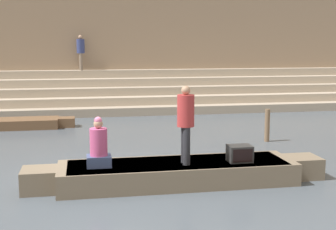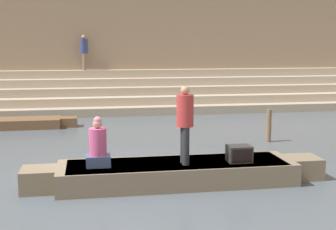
{
  "view_description": "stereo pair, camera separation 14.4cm",
  "coord_description": "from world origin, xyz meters",
  "px_view_note": "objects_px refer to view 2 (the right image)",
  "views": [
    {
      "loc": [
        -0.26,
        -10.86,
        3.15
      ],
      "look_at": [
        1.82,
        0.37,
        1.4
      ],
      "focal_mm": 50.0,
      "sensor_mm": 36.0,
      "label": 1
    },
    {
      "loc": [
        -0.12,
        -10.88,
        3.15
      ],
      "look_at": [
        1.82,
        0.37,
        1.4
      ],
      "focal_mm": 50.0,
      "sensor_mm": 36.0,
      "label": 2
    }
  ],
  "objects_px": {
    "tv_set": "(239,154)",
    "moored_boat_shore": "(0,123)",
    "mooring_post": "(269,126)",
    "person_on_steps": "(84,50)",
    "person_rowing": "(98,147)",
    "person_standing": "(185,119)",
    "rowboat_main": "(177,172)"
  },
  "relations": [
    {
      "from": "person_standing",
      "to": "moored_boat_shore",
      "type": "height_order",
      "value": "person_standing"
    },
    {
      "from": "tv_set",
      "to": "moored_boat_shore",
      "type": "distance_m",
      "value": 10.5
    },
    {
      "from": "person_rowing",
      "to": "tv_set",
      "type": "bearing_deg",
      "value": -18.38
    },
    {
      "from": "person_standing",
      "to": "person_rowing",
      "type": "relative_size",
      "value": 1.59
    },
    {
      "from": "tv_set",
      "to": "mooring_post",
      "type": "height_order",
      "value": "mooring_post"
    },
    {
      "from": "person_rowing",
      "to": "mooring_post",
      "type": "relative_size",
      "value": 1.04
    },
    {
      "from": "moored_boat_shore",
      "to": "mooring_post",
      "type": "distance_m",
      "value": 9.83
    },
    {
      "from": "person_rowing",
      "to": "moored_boat_shore",
      "type": "distance_m",
      "value": 8.74
    },
    {
      "from": "tv_set",
      "to": "mooring_post",
      "type": "relative_size",
      "value": 0.5
    },
    {
      "from": "person_standing",
      "to": "person_on_steps",
      "type": "xyz_separation_m",
      "value": [
        -2.23,
        13.3,
        1.33
      ]
    },
    {
      "from": "person_rowing",
      "to": "person_standing",
      "type": "bearing_deg",
      "value": -18.9
    },
    {
      "from": "mooring_post",
      "to": "person_on_steps",
      "type": "distance_m",
      "value": 11.11
    },
    {
      "from": "rowboat_main",
      "to": "mooring_post",
      "type": "bearing_deg",
      "value": 47.19
    },
    {
      "from": "person_standing",
      "to": "person_rowing",
      "type": "xyz_separation_m",
      "value": [
        -1.9,
        0.11,
        -0.57
      ]
    },
    {
      "from": "tv_set",
      "to": "moored_boat_shore",
      "type": "bearing_deg",
      "value": 134.12
    },
    {
      "from": "tv_set",
      "to": "moored_boat_shore",
      "type": "xyz_separation_m",
      "value": [
        -6.6,
        8.15,
        -0.49
      ]
    },
    {
      "from": "rowboat_main",
      "to": "moored_boat_shore",
      "type": "xyz_separation_m",
      "value": [
        -5.2,
        7.97,
        -0.07
      ]
    },
    {
      "from": "rowboat_main",
      "to": "moored_boat_shore",
      "type": "height_order",
      "value": "rowboat_main"
    },
    {
      "from": "person_rowing",
      "to": "tv_set",
      "type": "relative_size",
      "value": 2.07
    },
    {
      "from": "mooring_post",
      "to": "person_on_steps",
      "type": "height_order",
      "value": "person_on_steps"
    },
    {
      "from": "tv_set",
      "to": "person_on_steps",
      "type": "relative_size",
      "value": 0.31
    },
    {
      "from": "mooring_post",
      "to": "rowboat_main",
      "type": "bearing_deg",
      "value": -133.38
    },
    {
      "from": "moored_boat_shore",
      "to": "rowboat_main",
      "type": "bearing_deg",
      "value": -55.21
    },
    {
      "from": "person_rowing",
      "to": "moored_boat_shore",
      "type": "bearing_deg",
      "value": 97.59
    },
    {
      "from": "mooring_post",
      "to": "person_on_steps",
      "type": "xyz_separation_m",
      "value": [
        -5.86,
        9.15,
        2.3
      ]
    },
    {
      "from": "person_rowing",
      "to": "moored_boat_shore",
      "type": "xyz_separation_m",
      "value": [
        -3.45,
        8.0,
        -0.74
      ]
    },
    {
      "from": "mooring_post",
      "to": "moored_boat_shore",
      "type": "bearing_deg",
      "value": 156.21
    },
    {
      "from": "person_standing",
      "to": "tv_set",
      "type": "height_order",
      "value": "person_standing"
    },
    {
      "from": "moored_boat_shore",
      "to": "tv_set",
      "type": "bearing_deg",
      "value": -49.34
    },
    {
      "from": "moored_boat_shore",
      "to": "person_on_steps",
      "type": "height_order",
      "value": "person_on_steps"
    },
    {
      "from": "rowboat_main",
      "to": "tv_set",
      "type": "relative_size",
      "value": 12.84
    },
    {
      "from": "tv_set",
      "to": "mooring_post",
      "type": "bearing_deg",
      "value": 65.39
    }
  ]
}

